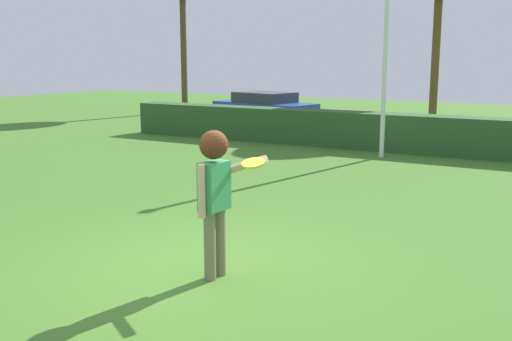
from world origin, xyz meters
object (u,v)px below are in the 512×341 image
at_px(frisbee, 253,163).
at_px(parked_car_blue, 265,106).
at_px(person, 215,185).
at_px(lamppost, 386,30).

xyz_separation_m(frisbee, parked_car_blue, (-8.17, 15.20, -0.78)).
bearing_deg(parked_car_blue, frisbee, -61.73).
xyz_separation_m(person, frisbee, (0.56, -0.08, 0.32)).
distance_m(person, parked_car_blue, 16.93).
bearing_deg(frisbee, person, 172.30).
relative_size(person, lamppost, 0.30).
relative_size(person, frisbee, 6.81).
height_order(person, lamppost, lamppost).
distance_m(frisbee, parked_car_blue, 17.27).
distance_m(lamppost, parked_car_blue, 8.99).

